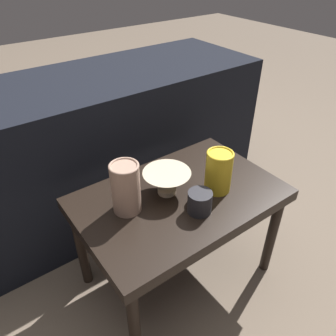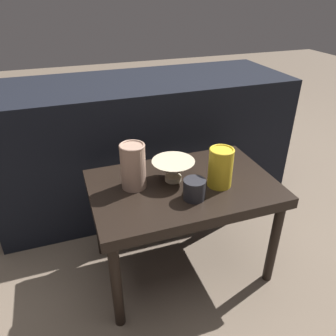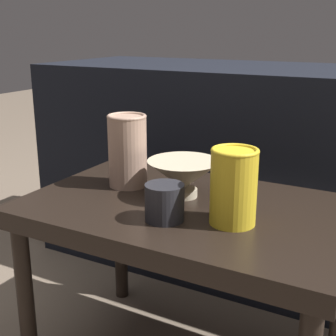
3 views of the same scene
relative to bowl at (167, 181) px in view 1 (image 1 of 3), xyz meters
name	(u,v)px [view 1 (image 1 of 3)]	position (x,y,z in m)	size (l,w,h in m)	color
ground_plane	(178,273)	(0.03, -0.03, -0.45)	(8.00, 8.00, 0.00)	#6B5B4C
table	(179,206)	(0.03, -0.03, -0.10)	(0.67, 0.43, 0.40)	black
couch_backdrop	(104,145)	(0.03, 0.52, -0.13)	(1.42, 0.50, 0.64)	black
bowl	(167,181)	(0.00, 0.00, 0.00)	(0.15, 0.15, 0.08)	#C1B293
vase_textured_left	(126,187)	(-0.14, 0.01, 0.04)	(0.09, 0.09, 0.16)	tan
vase_colorful_right	(219,171)	(0.14, -0.08, 0.03)	(0.09, 0.09, 0.14)	gold
cup	(200,202)	(0.03, -0.13, -0.01)	(0.07, 0.07, 0.07)	#232328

